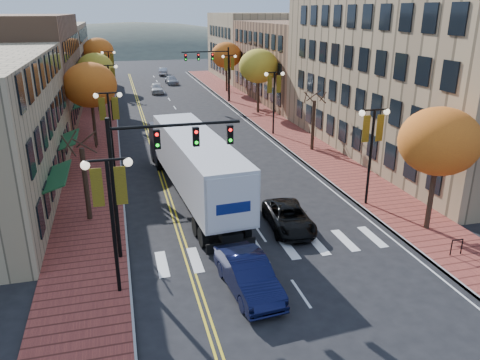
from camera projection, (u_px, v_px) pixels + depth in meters
ground at (285, 270)px, 21.85m from camera, size 200.00×200.00×0.00m
sidewalk_left at (99, 125)px, 49.19m from camera, size 4.00×85.00×0.15m
sidewalk_right at (262, 116)px, 53.51m from camera, size 4.00×85.00×0.15m
building_left_mid at (14, 71)px, 48.59m from camera, size 12.00×24.00×11.00m
building_left_far at (45, 57)px, 71.56m from camera, size 12.00×26.00×9.50m
building_right_near at (434, 61)px, 38.26m from camera, size 15.00×28.00×15.00m
building_right_mid at (309, 61)px, 62.74m from camera, size 15.00×24.00×10.00m
building_right_far at (260, 46)px, 82.55m from camera, size 15.00×20.00×11.00m
tree_left_a at (86, 184)px, 26.18m from camera, size 0.28×0.28×4.20m
tree_left_b at (90, 85)px, 39.63m from camera, size 4.48×4.48×7.21m
tree_left_c at (95, 68)px, 54.30m from camera, size 4.16×4.16×6.69m
tree_left_d at (98, 51)px, 70.46m from camera, size 4.61×4.61×7.42m
tree_right_a at (439, 142)px, 24.10m from camera, size 4.16×4.16×6.69m
tree_right_b at (313, 125)px, 39.59m from camera, size 0.28×0.28×4.20m
tree_right_c at (259, 66)px, 53.04m from camera, size 4.48×4.48×7.21m
tree_right_d at (226, 55)px, 67.62m from camera, size 4.35×4.35×7.00m
lamp_left_a at (111, 201)px, 18.58m from camera, size 1.96×0.36×6.05m
lamp_left_b at (110, 117)px, 33.11m from camera, size 1.96×0.36×6.05m
lamp_left_c at (109, 82)px, 49.47m from camera, size 1.96×0.36×6.05m
lamp_left_d at (109, 64)px, 65.82m from camera, size 1.96×0.36×6.05m
lamp_right_a at (372, 138)px, 27.63m from camera, size 1.96×0.36×6.05m
lamp_right_b at (274, 91)px, 43.98m from camera, size 1.96×0.36×6.05m
lamp_right_c at (229, 69)px, 60.34m from camera, size 1.96×0.36×6.05m
traffic_mast_near at (154, 160)px, 21.57m from camera, size 6.10×0.35×7.00m
traffic_mast_far at (214, 64)px, 59.63m from camera, size 6.10×0.34×7.00m
semi_truck at (191, 159)px, 29.72m from camera, size 4.06×17.37×4.30m
navy_sedan at (248, 275)px, 19.97m from camera, size 2.10×4.94×1.59m
black_suv at (289, 217)px, 25.83m from camera, size 2.54×4.87×1.31m
car_far_white at (157, 88)px, 68.20m from camera, size 1.88×4.37×1.47m
car_far_silver at (171, 80)px, 76.57m from camera, size 1.97×4.49×1.28m
car_far_oncoming at (163, 71)px, 87.08m from camera, size 2.05×4.41×1.40m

